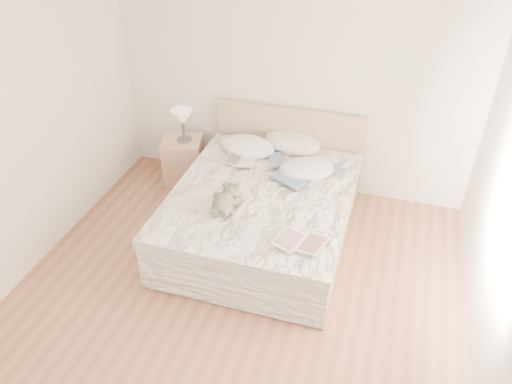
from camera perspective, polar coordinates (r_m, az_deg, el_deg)
floor at (r=4.49m, az=-3.52°, el=-14.05°), size 4.00×4.50×0.00m
wall_back at (r=5.50m, az=4.24°, el=13.10°), size 4.00×0.02×2.70m
bed at (r=5.11m, az=0.95°, el=-2.11°), size 1.72×2.14×1.00m
nightstand at (r=6.04m, az=-8.26°, el=3.60°), size 0.54×0.50×0.56m
table_lamp at (r=5.76m, az=-8.39°, el=8.29°), size 0.30×0.30×0.39m
pillow_left at (r=5.54m, az=-0.95°, el=5.22°), size 0.70×0.55×0.19m
pillow_middle at (r=5.64m, az=4.15°, el=5.70°), size 0.77×0.63×0.20m
pillow_right at (r=5.16m, az=5.82°, el=2.64°), size 0.68×0.59×0.17m
blouse at (r=5.12m, az=4.90°, el=2.25°), size 0.77×0.79×0.02m
photo_book at (r=5.29m, az=-1.74°, el=3.53°), size 0.32×0.22×0.02m
childrens_book at (r=4.24m, az=5.14°, el=-5.76°), size 0.48×0.39×0.03m
teddy_bear at (r=4.58m, az=-3.74°, el=-1.80°), size 0.25×0.35×0.18m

